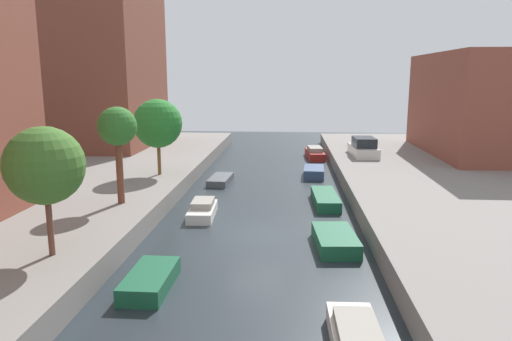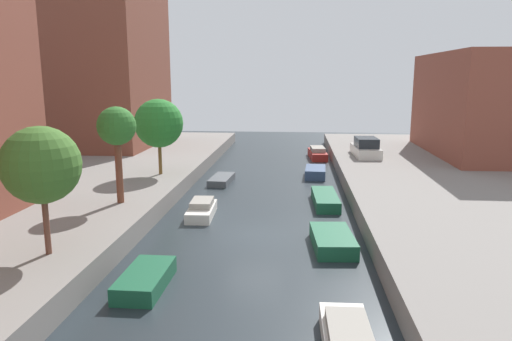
# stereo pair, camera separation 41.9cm
# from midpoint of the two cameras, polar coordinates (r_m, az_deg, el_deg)

# --- Properties ---
(ground_plane) EXTENTS (84.00, 84.00, 0.00)m
(ground_plane) POSITION_cam_midpoint_polar(r_m,az_deg,el_deg) (22.06, 0.25, -7.84)
(ground_plane) COLOR #232B30
(apartment_tower_far) EXTENTS (10.00, 12.16, 23.64)m
(apartment_tower_far) POSITION_cam_midpoint_polar(r_m,az_deg,el_deg) (46.07, -18.62, 17.67)
(apartment_tower_far) COLOR brown
(apartment_tower_far) RESTS_ON quay_left
(low_block_right) EXTENTS (10.00, 14.94, 8.10)m
(low_block_right) POSITION_cam_midpoint_polar(r_m,az_deg,el_deg) (43.00, 27.42, 7.11)
(low_block_right) COLOR brown
(low_block_right) RESTS_ON quay_right
(street_tree_1) EXTENTS (2.70, 2.70, 4.58)m
(street_tree_1) POSITION_cam_midpoint_polar(r_m,az_deg,el_deg) (17.80, -23.87, 0.58)
(street_tree_1) COLOR brown
(street_tree_1) RESTS_ON quay_left
(street_tree_2) EXTENTS (1.90, 1.90, 4.80)m
(street_tree_2) POSITION_cam_midpoint_polar(r_m,az_deg,el_deg) (24.07, -15.97, 4.91)
(street_tree_2) COLOR brown
(street_tree_2) RESTS_ON quay_left
(street_tree_3) EXTENTS (3.10, 3.10, 4.85)m
(street_tree_3) POSITION_cam_midpoint_polar(r_m,az_deg,el_deg) (30.83, -11.26, 5.59)
(street_tree_3) COLOR brown
(street_tree_3) RESTS_ON quay_left
(parked_car) EXTENTS (1.98, 4.64, 1.51)m
(parked_car) POSITION_cam_midpoint_polar(r_m,az_deg,el_deg) (38.68, 13.39, 2.62)
(parked_car) COLOR beige
(parked_car) RESTS_ON quay_right
(moored_boat_left_2) EXTENTS (1.45, 3.05, 0.61)m
(moored_boat_left_2) POSITION_cam_midpoint_polar(r_m,az_deg,el_deg) (17.20, -12.51, -12.72)
(moored_boat_left_2) COLOR #195638
(moored_boat_left_2) RESTS_ON ground_plane
(moored_boat_left_3) EXTENTS (1.40, 3.21, 0.86)m
(moored_boat_left_3) POSITION_cam_midpoint_polar(r_m,az_deg,el_deg) (25.06, -6.09, -4.69)
(moored_boat_left_3) COLOR beige
(moored_boat_left_3) RESTS_ON ground_plane
(moored_boat_left_4) EXTENTS (1.50, 3.34, 0.45)m
(moored_boat_left_4) POSITION_cam_midpoint_polar(r_m,az_deg,el_deg) (32.76, -3.80, -1.10)
(moored_boat_left_4) COLOR #4C5156
(moored_boat_left_4) RESTS_ON ground_plane
(moored_boat_right_2) EXTENTS (1.90, 3.45, 0.64)m
(moored_boat_right_2) POSITION_cam_midpoint_polar(r_m,az_deg,el_deg) (20.77, 9.80, -8.31)
(moored_boat_right_2) COLOR #195638
(moored_boat_right_2) RESTS_ON ground_plane
(moored_boat_right_3) EXTENTS (1.50, 4.23, 0.62)m
(moored_boat_right_3) POSITION_cam_midpoint_polar(r_m,az_deg,el_deg) (27.49, 8.78, -3.44)
(moored_boat_right_3) COLOR #195638
(moored_boat_right_3) RESTS_ON ground_plane
(moored_boat_right_4) EXTENTS (1.60, 3.09, 0.70)m
(moored_boat_right_4) POSITION_cam_midpoint_polar(r_m,az_deg,el_deg) (34.86, 7.52, -0.22)
(moored_boat_right_4) COLOR #33476B
(moored_boat_right_4) RESTS_ON ground_plane
(moored_boat_right_5) EXTENTS (1.68, 4.27, 1.04)m
(moored_boat_right_5) POSITION_cam_midpoint_polar(r_m,az_deg,el_deg) (42.87, 7.70, 2.05)
(moored_boat_right_5) COLOR maroon
(moored_boat_right_5) RESTS_ON ground_plane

